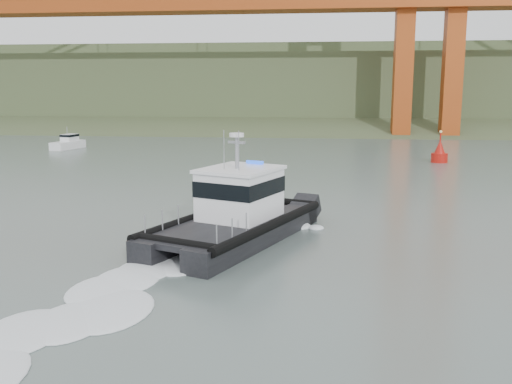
% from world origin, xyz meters
% --- Properties ---
extents(ground, '(400.00, 400.00, 0.00)m').
position_xyz_m(ground, '(0.00, 0.00, 0.00)').
color(ground, '#4F5E58').
rests_on(ground, ground).
extents(headlands, '(500.00, 105.36, 27.12)m').
position_xyz_m(headlands, '(0.00, 125.50, 7.05)').
color(headlands, '#3A4A2A').
rests_on(headlands, ground).
extents(patrol_boat, '(8.94, 13.41, 6.12)m').
position_xyz_m(patrol_boat, '(0.08, 6.08, 1.53)').
color(patrol_boat, black).
rests_on(patrol_boat, ground).
extents(motorboat, '(2.99, 5.94, 3.12)m').
position_xyz_m(motorboat, '(-30.09, 50.87, 0.78)').
color(motorboat, white).
rests_on(motorboat, ground).
extents(nav_buoy, '(1.83, 1.83, 3.81)m').
position_xyz_m(nav_buoy, '(17.96, 41.59, 1.00)').
color(nav_buoy, '#AD130C').
rests_on(nav_buoy, ground).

